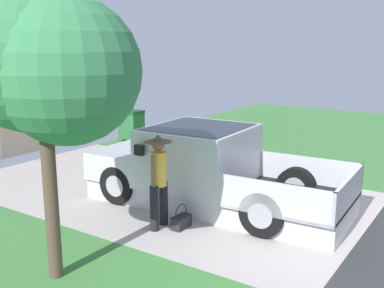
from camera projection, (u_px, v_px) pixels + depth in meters
The scene contains 5 objects.
pickup_truck at pixel (200, 170), 9.38m from camera, with size 2.34×5.32×1.60m.
person_with_hat at pixel (159, 177), 8.08m from camera, with size 0.49×0.49×1.70m.
handbag at pixel (181, 221), 8.22m from camera, with size 0.39×0.21×0.45m.
front_yard_tree at pixel (49, 67), 6.12m from camera, with size 2.15×2.46×3.96m.
wheeled_trash_bin at pixel (131, 124), 15.36m from camera, with size 0.60×0.72×1.03m.
Camera 1 is at (-7.81, -1.66, 3.27)m, focal length 43.11 mm.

